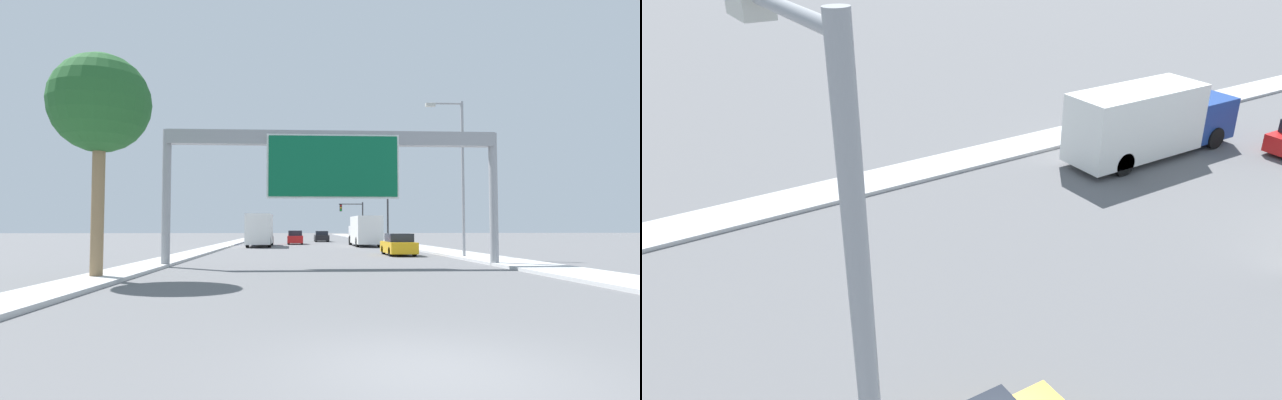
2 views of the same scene
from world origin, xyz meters
The scene contains 1 object.
truck_box_secondary centered at (-5.25, 42.94, 1.62)m, with size 2.34×8.68×3.18m.
Camera 2 is at (12.27, 22.23, 10.43)m, focal length 35.00 mm.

